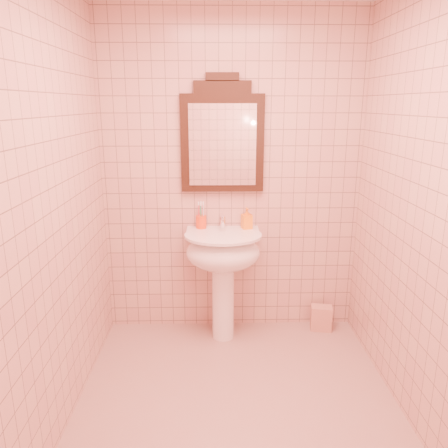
{
  "coord_description": "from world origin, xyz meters",
  "views": [
    {
      "loc": [
        -0.13,
        -2.26,
        1.8
      ],
      "look_at": [
        -0.07,
        0.55,
        1.03
      ],
      "focal_mm": 35.0,
      "sensor_mm": 36.0,
      "label": 1
    }
  ],
  "objects_px": {
    "pedestal_sink": "(223,259)",
    "toothbrush_cup": "(201,222)",
    "soap_dispenser": "(247,218)",
    "towel": "(321,318)",
    "mirror": "(222,138)"
  },
  "relations": [
    {
      "from": "pedestal_sink",
      "to": "toothbrush_cup",
      "type": "distance_m",
      "value": 0.34
    },
    {
      "from": "pedestal_sink",
      "to": "soap_dispenser",
      "type": "xyz_separation_m",
      "value": [
        0.19,
        0.14,
        0.28
      ]
    },
    {
      "from": "pedestal_sink",
      "to": "toothbrush_cup",
      "type": "xyz_separation_m",
      "value": [
        -0.17,
        0.16,
        0.25
      ]
    },
    {
      "from": "pedestal_sink",
      "to": "toothbrush_cup",
      "type": "height_order",
      "value": "toothbrush_cup"
    },
    {
      "from": "towel",
      "to": "mirror",
      "type": "bearing_deg",
      "value": 173.58
    },
    {
      "from": "mirror",
      "to": "soap_dispenser",
      "type": "relative_size",
      "value": 5.24
    },
    {
      "from": "pedestal_sink",
      "to": "mirror",
      "type": "height_order",
      "value": "mirror"
    },
    {
      "from": "toothbrush_cup",
      "to": "towel",
      "type": "bearing_deg",
      "value": -2.92
    },
    {
      "from": "toothbrush_cup",
      "to": "towel",
      "type": "distance_m",
      "value": 1.27
    },
    {
      "from": "mirror",
      "to": "soap_dispenser",
      "type": "xyz_separation_m",
      "value": [
        0.19,
        -0.06,
        -0.61
      ]
    },
    {
      "from": "mirror",
      "to": "soap_dispenser",
      "type": "bearing_deg",
      "value": -17.2
    },
    {
      "from": "soap_dispenser",
      "to": "toothbrush_cup",
      "type": "bearing_deg",
      "value": 163.47
    },
    {
      "from": "pedestal_sink",
      "to": "soap_dispenser",
      "type": "bearing_deg",
      "value": 37.36
    },
    {
      "from": "toothbrush_cup",
      "to": "towel",
      "type": "relative_size",
      "value": 0.92
    },
    {
      "from": "pedestal_sink",
      "to": "towel",
      "type": "bearing_deg",
      "value": 7.72
    }
  ]
}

